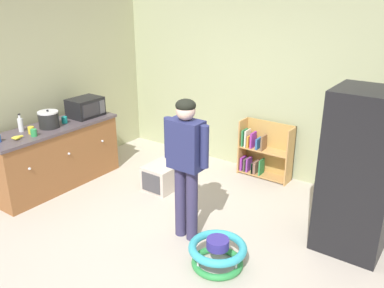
# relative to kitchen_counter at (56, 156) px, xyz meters

# --- Properties ---
(ground_plane) EXTENTS (12.00, 12.00, 0.00)m
(ground_plane) POSITION_rel_kitchen_counter_xyz_m (2.20, -0.12, -0.45)
(ground_plane) COLOR #B5AB9E
(ground_plane) RESTS_ON ground
(back_wall) EXTENTS (5.20, 0.06, 2.70)m
(back_wall) POSITION_rel_kitchen_counter_xyz_m (2.20, 2.21, 0.90)
(back_wall) COLOR #A3AB80
(back_wall) RESTS_ON ground
(left_side_wall) EXTENTS (0.06, 2.99, 2.70)m
(left_side_wall) POSITION_rel_kitchen_counter_xyz_m (-0.43, 0.69, 0.90)
(left_side_wall) COLOR #A7AA81
(left_side_wall) RESTS_ON ground
(kitchen_counter) EXTENTS (0.65, 1.89, 0.90)m
(kitchen_counter) POSITION_rel_kitchen_counter_xyz_m (0.00, 0.00, 0.00)
(kitchen_counter) COLOR brown
(kitchen_counter) RESTS_ON ground
(refrigerator) EXTENTS (0.73, 0.68, 1.78)m
(refrigerator) POSITION_rel_kitchen_counter_xyz_m (3.90, 0.93, 0.44)
(refrigerator) COLOR black
(refrigerator) RESTS_ON ground
(bookshelf) EXTENTS (0.80, 0.28, 0.85)m
(bookshelf) POSITION_rel_kitchen_counter_xyz_m (2.28, 2.03, -0.09)
(bookshelf) COLOR tan
(bookshelf) RESTS_ON ground
(standing_person) EXTENTS (0.57, 0.22, 1.64)m
(standing_person) POSITION_rel_kitchen_counter_xyz_m (2.32, 0.01, 0.54)
(standing_person) COLOR #363155
(standing_person) RESTS_ON ground
(baby_walker) EXTENTS (0.60, 0.60, 0.32)m
(baby_walker) POSITION_rel_kitchen_counter_xyz_m (2.91, -0.24, -0.29)
(baby_walker) COLOR green
(baby_walker) RESTS_ON ground
(pet_carrier) EXTENTS (0.42, 0.55, 0.36)m
(pet_carrier) POSITION_rel_kitchen_counter_xyz_m (1.32, 0.81, -0.27)
(pet_carrier) COLOR beige
(pet_carrier) RESTS_ON ground
(microwave) EXTENTS (0.37, 0.48, 0.28)m
(microwave) POSITION_rel_kitchen_counter_xyz_m (0.02, 0.60, 0.59)
(microwave) COLOR black
(microwave) RESTS_ON kitchen_counter
(crock_pot) EXTENTS (0.28, 0.28, 0.26)m
(crock_pot) POSITION_rel_kitchen_counter_xyz_m (0.02, -0.05, 0.56)
(crock_pot) COLOR black
(crock_pot) RESTS_ON kitchen_counter
(banana_bunch) EXTENTS (0.12, 0.16, 0.04)m
(banana_bunch) POSITION_rel_kitchen_counter_xyz_m (0.10, -0.58, 0.48)
(banana_bunch) COLOR yellow
(banana_bunch) RESTS_ON kitchen_counter
(clear_bottle) EXTENTS (0.07, 0.07, 0.25)m
(clear_bottle) POSITION_rel_kitchen_counter_xyz_m (-0.15, -0.37, 0.55)
(clear_bottle) COLOR silver
(clear_bottle) RESTS_ON kitchen_counter
(teal_cup) EXTENTS (0.08, 0.08, 0.09)m
(teal_cup) POSITION_rel_kitchen_counter_xyz_m (0.03, 0.20, 0.50)
(teal_cup) COLOR teal
(teal_cup) RESTS_ON kitchen_counter
(yellow_cup) EXTENTS (0.08, 0.08, 0.09)m
(yellow_cup) POSITION_rel_kitchen_counter_xyz_m (0.04, -0.35, 0.50)
(yellow_cup) COLOR yellow
(yellow_cup) RESTS_ON kitchen_counter
(green_cup) EXTENTS (0.08, 0.08, 0.09)m
(green_cup) POSITION_rel_kitchen_counter_xyz_m (0.16, -0.39, 0.50)
(green_cup) COLOR #2D944C
(green_cup) RESTS_ON kitchen_counter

